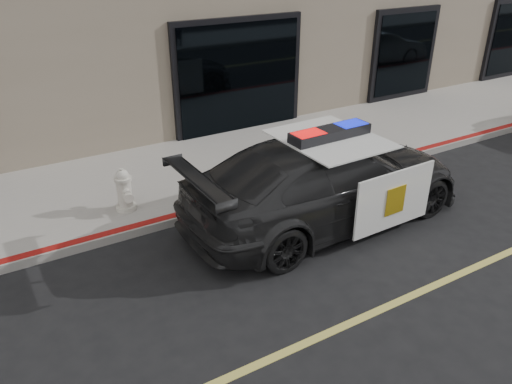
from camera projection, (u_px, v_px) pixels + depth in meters
ground at (504, 254)px, 7.94m from camera, size 120.00×120.00×0.00m
sidewalk_n at (311, 145)px, 11.94m from camera, size 60.00×3.50×0.15m
police_car at (327, 180)px, 8.60m from camera, size 2.54×5.35×1.72m
fire_hydrant at (124, 191)px, 8.78m from camera, size 0.36×0.50×0.80m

